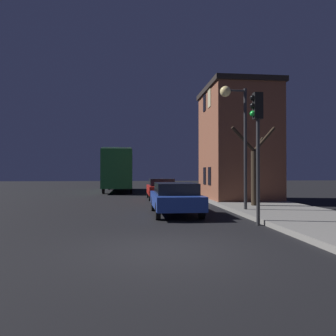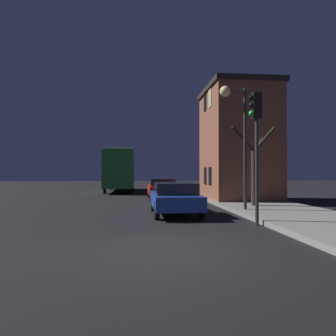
{
  "view_description": "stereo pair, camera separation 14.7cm",
  "coord_description": "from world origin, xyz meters",
  "px_view_note": "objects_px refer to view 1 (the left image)",
  "views": [
    {
      "loc": [
        -0.81,
        -7.61,
        1.81
      ],
      "look_at": [
        0.96,
        8.83,
        2.02
      ],
      "focal_mm": 35.0,
      "sensor_mm": 36.0,
      "label": 1
    },
    {
      "loc": [
        -0.67,
        -7.63,
        1.81
      ],
      "look_at": [
        0.96,
        8.83,
        2.02
      ],
      "focal_mm": 35.0,
      "sensor_mm": 36.0,
      "label": 2
    }
  ],
  "objects_px": {
    "bus": "(119,167)",
    "car_near_lane": "(175,197)",
    "streetlamp": "(235,119)",
    "traffic_light": "(257,130)",
    "bare_tree": "(254,169)",
    "car_mid_lane": "(161,188)"
  },
  "relations": [
    {
      "from": "bus",
      "to": "bare_tree",
      "type": "bearing_deg",
      "value": -64.89
    },
    {
      "from": "traffic_light",
      "to": "car_mid_lane",
      "type": "bearing_deg",
      "value": 101.7
    },
    {
      "from": "traffic_light",
      "to": "car_mid_lane",
      "type": "distance_m",
      "value": 11.7
    },
    {
      "from": "traffic_light",
      "to": "bus",
      "type": "bearing_deg",
      "value": 105.14
    },
    {
      "from": "streetlamp",
      "to": "bare_tree",
      "type": "relative_size",
      "value": 1.39
    },
    {
      "from": "bus",
      "to": "streetlamp",
      "type": "bearing_deg",
      "value": -71.31
    },
    {
      "from": "bare_tree",
      "to": "car_mid_lane",
      "type": "distance_m",
      "value": 7.64
    },
    {
      "from": "traffic_light",
      "to": "car_near_lane",
      "type": "distance_m",
      "value": 4.64
    },
    {
      "from": "streetlamp",
      "to": "traffic_light",
      "type": "xyz_separation_m",
      "value": [
        -0.28,
        -3.25,
        -0.92
      ]
    },
    {
      "from": "traffic_light",
      "to": "streetlamp",
      "type": "bearing_deg",
      "value": 85.05
    },
    {
      "from": "car_mid_lane",
      "to": "car_near_lane",
      "type": "bearing_deg",
      "value": -90.68
    },
    {
      "from": "traffic_light",
      "to": "bare_tree",
      "type": "height_order",
      "value": "traffic_light"
    },
    {
      "from": "bare_tree",
      "to": "car_near_lane",
      "type": "distance_m",
      "value": 4.71
    },
    {
      "from": "streetlamp",
      "to": "bus",
      "type": "xyz_separation_m",
      "value": [
        -5.79,
        17.13,
        -1.91
      ]
    },
    {
      "from": "bare_tree",
      "to": "car_near_lane",
      "type": "relative_size",
      "value": 0.88
    },
    {
      "from": "bus",
      "to": "car_near_lane",
      "type": "height_order",
      "value": "bus"
    },
    {
      "from": "streetlamp",
      "to": "traffic_light",
      "type": "height_order",
      "value": "streetlamp"
    },
    {
      "from": "bare_tree",
      "to": "bus",
      "type": "bearing_deg",
      "value": 115.11
    },
    {
      "from": "streetlamp",
      "to": "car_near_lane",
      "type": "distance_m",
      "value": 4.36
    },
    {
      "from": "bus",
      "to": "car_near_lane",
      "type": "xyz_separation_m",
      "value": [
        3.1,
        -17.3,
        -1.52
      ]
    },
    {
      "from": "car_near_lane",
      "to": "streetlamp",
      "type": "bearing_deg",
      "value": 3.63
    },
    {
      "from": "bus",
      "to": "car_mid_lane",
      "type": "bearing_deg",
      "value": -70.81
    }
  ]
}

